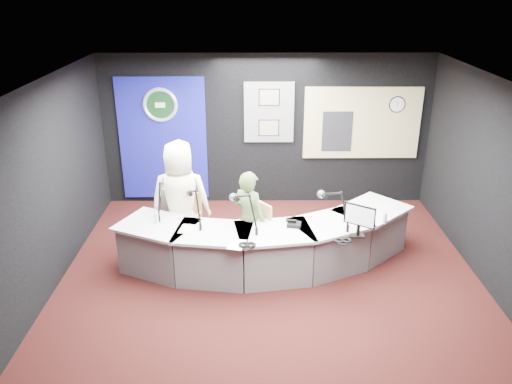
{
  "coord_description": "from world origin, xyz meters",
  "views": [
    {
      "loc": [
        -0.25,
        -6.13,
        4.0
      ],
      "look_at": [
        -0.2,
        0.8,
        1.1
      ],
      "focal_mm": 36.0,
      "sensor_mm": 36.0,
      "label": 1
    }
  ],
  "objects_px": {
    "person_woman": "(249,219)",
    "broadcast_desk": "(266,244)",
    "person_man": "(181,199)",
    "armchair_left": "(182,228)",
    "armchair_right": "(249,235)"
  },
  "relations": [
    {
      "from": "armchair_left",
      "to": "person_man",
      "type": "xyz_separation_m",
      "value": [
        0.0,
        0.0,
        0.49
      ]
    },
    {
      "from": "person_man",
      "to": "person_woman",
      "type": "height_order",
      "value": "person_man"
    },
    {
      "from": "broadcast_desk",
      "to": "person_man",
      "type": "xyz_separation_m",
      "value": [
        -1.29,
        0.41,
        0.54
      ]
    },
    {
      "from": "armchair_left",
      "to": "person_woman",
      "type": "height_order",
      "value": "person_woman"
    },
    {
      "from": "armchair_right",
      "to": "person_man",
      "type": "xyz_separation_m",
      "value": [
        -1.03,
        0.33,
        0.43
      ]
    },
    {
      "from": "person_woman",
      "to": "broadcast_desk",
      "type": "bearing_deg",
      "value": -162.95
    },
    {
      "from": "broadcast_desk",
      "to": "person_man",
      "type": "bearing_deg",
      "value": 162.23
    },
    {
      "from": "broadcast_desk",
      "to": "armchair_left",
      "type": "xyz_separation_m",
      "value": [
        -1.29,
        0.41,
        0.05
      ]
    },
    {
      "from": "person_man",
      "to": "armchair_left",
      "type": "bearing_deg",
      "value": 180.0
    },
    {
      "from": "broadcast_desk",
      "to": "armchair_left",
      "type": "relative_size",
      "value": 5.27
    },
    {
      "from": "broadcast_desk",
      "to": "armchair_left",
      "type": "distance_m",
      "value": 1.35
    },
    {
      "from": "broadcast_desk",
      "to": "person_man",
      "type": "height_order",
      "value": "person_man"
    },
    {
      "from": "armchair_left",
      "to": "person_man",
      "type": "distance_m",
      "value": 0.49
    },
    {
      "from": "armchair_right",
      "to": "person_woman",
      "type": "relative_size",
      "value": 0.65
    },
    {
      "from": "person_man",
      "to": "person_woman",
      "type": "xyz_separation_m",
      "value": [
        1.03,
        -0.33,
        -0.17
      ]
    }
  ]
}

